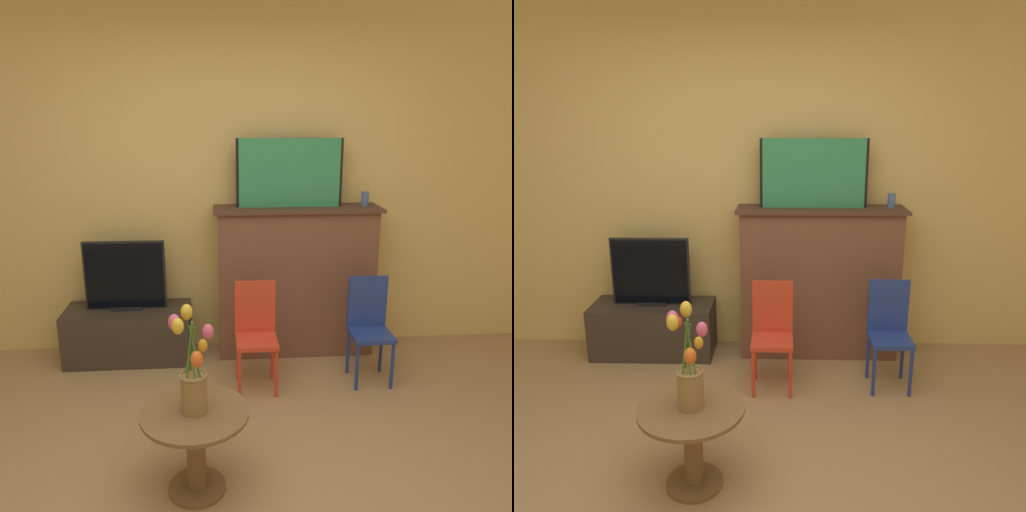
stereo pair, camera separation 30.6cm
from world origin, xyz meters
The scene contains 10 objects.
wall_back centered at (0.00, 2.13, 1.35)m, with size 8.00×0.06×2.70m.
fireplace_mantel centered at (0.51, 1.94, 0.59)m, with size 1.24×0.35×1.15m.
painting centered at (0.45, 1.95, 1.40)m, with size 0.78×0.03×0.50m.
mantel_candle centered at (1.02, 1.94, 1.21)m, with size 0.05×0.05×0.11m.
tv_stand centered at (-0.77, 1.89, 0.20)m, with size 0.93×0.39×0.41m.
tv_monitor centered at (-0.77, 1.89, 0.66)m, with size 0.59×0.12×0.52m.
chair_red centered at (0.16, 1.42, 0.41)m, with size 0.28×0.28×0.73m.
chair_blue centered at (0.95, 1.46, 0.41)m, with size 0.28×0.28×0.73m.
side_table centered at (-0.21, 0.42, 0.29)m, with size 0.52×0.52×0.44m.
vase_tulips centered at (-0.21, 0.43, 0.64)m, with size 0.21×0.26×0.50m.
Camera 1 is at (-0.08, -1.68, 1.78)m, focal length 35.00 mm.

